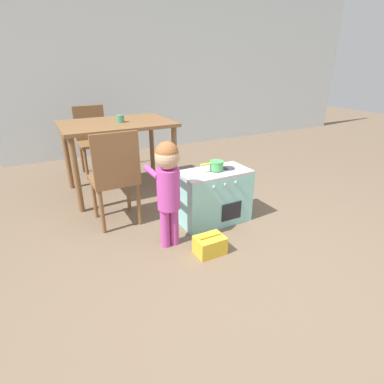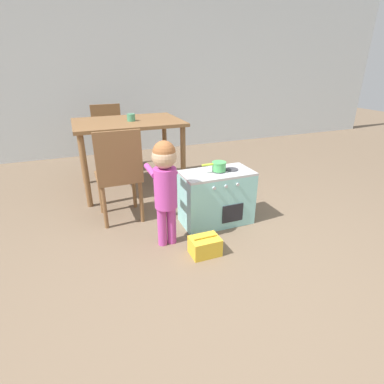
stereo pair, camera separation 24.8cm
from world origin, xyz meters
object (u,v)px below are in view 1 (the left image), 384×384
Objects in this scene: cup_on_table at (120,119)px; toy_basket at (209,245)px; play_kitchen at (214,196)px; dining_chair_near at (115,177)px; child_figure at (168,180)px; dining_table at (117,132)px; dining_chair_far at (93,139)px; toy_pot at (216,165)px.

toy_basket is at bearing -82.24° from cup_on_table.
dining_chair_near is at bearing 156.30° from play_kitchen.
play_kitchen is 0.73× the size of dining_chair_near.
child_figure is 1.29m from dining_table.
dining_chair_far is (-0.67, 1.87, 0.21)m from play_kitchen.
cup_on_table is at bearing 89.41° from child_figure.
cup_on_table reaches higher than toy_basket.
dining_chair_far reaches higher than dining_table.
toy_pot is 0.26× the size of dining_chair_far.
toy_basket is (0.22, -0.25, -0.49)m from child_figure.
toy_basket is 0.20× the size of dining_table.
play_kitchen is 2.84× the size of toy_pot.
play_kitchen is at bearing 54.73° from toy_basket.
toy_pot is at bearing 110.13° from dining_chair_far.
child_figure is 3.80× the size of toy_basket.
dining_table is (-0.02, 1.29, 0.12)m from child_figure.
dining_chair_far is (-0.15, 2.05, -0.10)m from child_figure.
cup_on_table is (0.03, -0.04, 0.14)m from dining_table.
dining_table is (-0.56, 1.11, 0.13)m from toy_pot.
dining_chair_near reaches higher than cup_on_table.
dining_chair_far is at bearing 99.68° from dining_table.
dining_chair_near is (-0.48, 0.78, 0.38)m from toy_basket.
dining_table is 0.80m from dining_chair_far.
dining_chair_far is at bearing 85.72° from dining_chair_near.
cup_on_table is at bearing 97.76° from toy_basket.
toy_pot is 0.56m from child_figure.
play_kitchen is 1.31m from dining_table.
child_figure is at bearing -63.12° from dining_chair_near.
child_figure reaches higher than toy_basket.
toy_pot is 0.71m from toy_basket.
child_figure is 0.59m from toy_basket.
dining_table is at bearing 116.62° from toy_pot.
dining_chair_near is at bearing 121.82° from toy_basket.
dining_table reaches higher than toy_basket.
child_figure is at bearing -89.06° from dining_table.
cup_on_table is (0.01, 1.25, 0.26)m from child_figure.
cup_on_table is (-0.51, 1.07, 0.57)m from play_kitchen.
dining_chair_far is 0.89m from cup_on_table.
toy_pot is 1.22m from cup_on_table.
play_kitchen is 0.74× the size of child_figure.
dining_table reaches higher than toy_pot.
dining_chair_near is at bearing -110.98° from cup_on_table.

